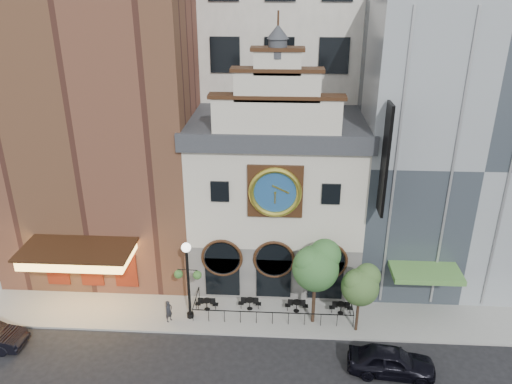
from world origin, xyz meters
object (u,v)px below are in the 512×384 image
object	(u,v)px
bistro_1	(250,303)
bistro_0	(207,304)
car_right	(391,361)
tree_right	(361,284)
bistro_3	(341,308)
tree_left	(316,265)
pedestrian	(169,311)
bistro_2	(297,305)
lamppost	(188,273)

from	to	relation	value
bistro_1	bistro_0	bearing A→B (deg)	-175.43
car_right	bistro_1	bearing A→B (deg)	63.67
car_right	tree_right	bearing A→B (deg)	28.15
bistro_1	car_right	world-z (taller)	car_right
bistro_0	bistro_3	size ratio (longest dim) A/B	1.00
tree_left	tree_right	world-z (taller)	tree_left
car_right	bistro_3	bearing A→B (deg)	30.00
bistro_3	tree_left	world-z (taller)	tree_left
pedestrian	bistro_1	bearing A→B (deg)	-38.79
bistro_2	pedestrian	distance (m)	8.64
bistro_2	pedestrian	world-z (taller)	pedestrian
bistro_1	lamppost	bearing A→B (deg)	-164.05
bistro_0	bistro_2	world-z (taller)	same
bistro_3	tree_left	distance (m)	4.44
car_right	lamppost	size ratio (longest dim) A/B	0.88
bistro_1	tree_right	world-z (taller)	tree_right
bistro_1	lamppost	size ratio (longest dim) A/B	0.28
car_right	pedestrian	bearing A→B (deg)	80.50
bistro_0	lamppost	size ratio (longest dim) A/B	0.28
lamppost	tree_right	distance (m)	11.07
bistro_2	lamppost	bearing A→B (deg)	-171.57
lamppost	bistro_3	bearing A→B (deg)	7.56
bistro_3	tree_left	xyz separation A→B (m)	(-1.89, -0.93, 3.91)
tree_left	bistro_3	bearing A→B (deg)	26.20
pedestrian	tree_right	bearing A→B (deg)	-56.48
bistro_1	lamppost	world-z (taller)	lamppost
bistro_0	car_right	distance (m)	12.66
bistro_1	car_right	xyz separation A→B (m)	(8.61, -5.42, 0.24)
car_right	tree_left	size ratio (longest dim) A/B	0.84
bistro_1	tree_left	size ratio (longest dim) A/B	0.26
bistro_1	bistro_2	size ratio (longest dim) A/B	1.00
bistro_1	bistro_2	bearing A→B (deg)	-1.17
car_right	lamppost	bearing A→B (deg)	76.99
bistro_0	bistro_2	distance (m)	6.17
bistro_0	lamppost	world-z (taller)	lamppost
bistro_0	bistro_2	size ratio (longest dim) A/B	1.00
bistro_2	bistro_3	xyz separation A→B (m)	(3.01, -0.06, 0.00)
bistro_2	tree_right	world-z (taller)	tree_right
bistro_0	lamppost	distance (m)	3.34
tree_left	bistro_1	bearing A→B (deg)	166.31
bistro_2	tree_right	xyz separation A→B (m)	(3.89, -1.70, 3.02)
bistro_1	car_right	size ratio (longest dim) A/B	0.32
bistro_0	car_right	world-z (taller)	car_right
bistro_3	lamppost	xyz separation A→B (m)	(-10.18, -1.00, 3.06)
car_right	lamppost	distance (m)	13.56
tree_right	bistro_2	bearing A→B (deg)	156.35
bistro_2	tree_left	distance (m)	4.19
bistro_3	pedestrian	bearing A→B (deg)	-172.68
tree_right	bistro_0	bearing A→B (deg)	171.33
car_right	pedestrian	xyz separation A→B (m)	(-13.88, 3.81, 0.07)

